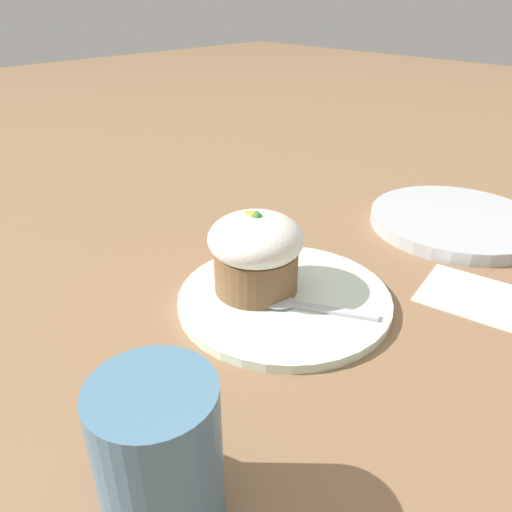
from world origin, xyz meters
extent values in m
plane|color=#846042|center=(0.00, 0.00, 0.00)|extent=(4.00, 4.00, 0.00)
cylinder|color=silver|center=(0.00, 0.00, 0.01)|extent=(0.23, 0.23, 0.01)
cylinder|color=brown|center=(0.03, 0.01, 0.03)|extent=(0.09, 0.09, 0.05)
ellipsoid|color=white|center=(0.03, 0.01, 0.07)|extent=(0.10, 0.10, 0.05)
cone|color=orange|center=(0.04, 0.01, 0.10)|extent=(0.02, 0.01, 0.01)
sphere|color=green|center=(0.03, 0.01, 0.10)|extent=(0.01, 0.01, 0.01)
cube|color=#B7B7BC|center=(-0.06, -0.01, 0.01)|extent=(0.09, 0.05, 0.00)
ellipsoid|color=#B7B7BC|center=(-0.01, 0.02, 0.01)|extent=(0.05, 0.05, 0.01)
cylinder|color=teal|center=(-0.11, 0.24, 0.05)|extent=(0.08, 0.08, 0.11)
torus|color=teal|center=(-0.06, 0.24, 0.05)|extent=(0.05, 0.01, 0.05)
cylinder|color=#B2B7BC|center=(-0.04, -0.31, 0.01)|extent=(0.24, 0.24, 0.02)
cube|color=white|center=(-0.14, -0.16, 0.00)|extent=(0.13, 0.11, 0.00)
camera|label=1|loc=(-0.30, 0.34, 0.30)|focal=35.00mm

